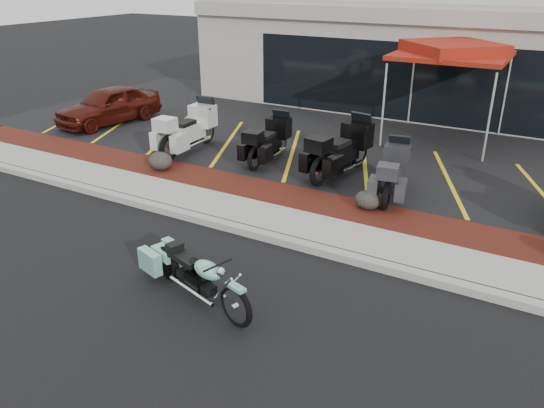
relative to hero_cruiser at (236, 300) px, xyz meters
The scene contains 16 objects.
ground 1.96m from the hero_cruiser, 110.86° to the left, with size 90.00×90.00×0.00m, color black.
curb 2.79m from the hero_cruiser, 104.20° to the left, with size 24.00×0.25×0.15m, color gray.
sidewalk 3.47m from the hero_cruiser, 101.34° to the left, with size 24.00×1.20×0.15m, color gray.
mulch_bed 4.64m from the hero_cruiser, 98.42° to the left, with size 24.00×1.20×0.16m, color #350F0C.
upper_lot 10.01m from the hero_cruiser, 93.88° to the left, with size 26.00×9.60×0.15m, color black.
dealership_building 16.33m from the hero_cruiser, 92.39° to the left, with size 18.00×8.16×4.00m.
boulder_left 6.90m from the hero_cruiser, 139.58° to the left, with size 0.66×0.55×0.47m, color black.
boulder_mid 4.77m from the hero_cruiser, 85.93° to the left, with size 0.58×0.48×0.41m, color black.
hero_cruiser is the anchor object (origin of this frame).
touring_white 8.90m from the hero_cruiser, 128.63° to the left, with size 2.49×0.95×1.45m, color silver, non-canonical shape.
touring_black_front 7.88m from the hero_cruiser, 113.69° to the left, with size 2.19×0.83×1.27m, color black, non-canonical shape.
touring_black_mid 7.34m from the hero_cruiser, 96.60° to the left, with size 2.51×0.96×1.46m, color black, non-canonical shape.
touring_grey 6.49m from the hero_cruiser, 86.18° to the left, with size 2.15×0.82×1.25m, color #2D2D32, non-canonical shape.
parked_car 12.19m from the hero_cruiser, 143.58° to the left, with size 1.46×3.63×1.24m, color #3F0F09.
traffic_cone 9.61m from the hero_cruiser, 99.24° to the left, with size 0.31×0.31×0.41m, color #F53C08.
popup_canopy 11.06m from the hero_cruiser, 87.17° to the left, with size 4.07×4.07×2.91m.
Camera 1 is at (4.40, -7.29, 4.97)m, focal length 35.00 mm.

